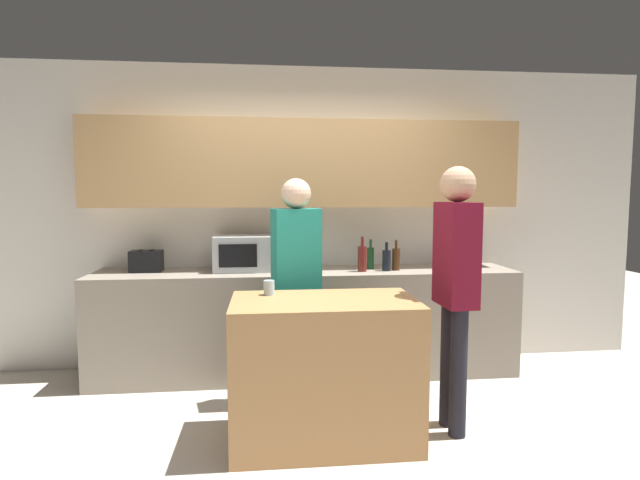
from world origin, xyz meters
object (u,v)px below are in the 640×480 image
object	(u,v)px
bottle_0	(362,258)
person_center	(456,275)
potted_plant	(464,245)
bottle_1	(370,258)
toaster	(146,261)
bottle_2	(386,260)
person_left	(296,271)
microwave	(245,253)
cup_0	(269,288)
bottle_3	(396,259)

from	to	relation	value
bottle_0	person_center	xyz separation A→B (m)	(0.41, -1.07, 0.02)
bottle_0	person_center	world-z (taller)	person_center
potted_plant	bottle_1	world-z (taller)	potted_plant
person_center	toaster	bearing A→B (deg)	59.00
toaster	bottle_2	world-z (taller)	bottle_2
bottle_1	person_left	size ratio (longest dim) A/B	0.16
microwave	bottle_1	world-z (taller)	microwave
microwave	bottle_0	xyz separation A→B (m)	(0.99, -0.17, -0.04)
microwave	person_center	xyz separation A→B (m)	(1.40, -1.24, -0.01)
bottle_1	cup_0	world-z (taller)	bottle_1
toaster	bottle_3	bearing A→B (deg)	-3.65
cup_0	bottle_2	bearing A→B (deg)	42.79
bottle_0	person_center	distance (m)	1.14
person_left	bottle_2	bearing A→B (deg)	-160.73
bottle_3	bottle_0	bearing A→B (deg)	-172.95
toaster	person_center	distance (m)	2.55
potted_plant	bottle_0	world-z (taller)	potted_plant
potted_plant	cup_0	size ratio (longest dim) A/B	4.12
bottle_1	bottle_3	size ratio (longest dim) A/B	1.01
bottle_2	bottle_0	bearing A→B (deg)	-176.94
microwave	toaster	xyz separation A→B (m)	(-0.83, 0.00, -0.06)
toaster	bottle_2	bearing A→B (deg)	-4.55
microwave	person_center	bearing A→B (deg)	-41.41
microwave	bottle_1	xyz separation A→B (m)	(1.09, -0.05, -0.05)
bottle_2	cup_0	xyz separation A→B (m)	(-1.00, -0.93, -0.05)
potted_plant	cup_0	xyz separation A→B (m)	(-1.76, -1.09, -0.15)
toaster	bottle_3	distance (m)	2.13
toaster	cup_0	world-z (taller)	toaster
bottle_2	bottle_3	bearing A→B (deg)	16.03
person_left	person_center	world-z (taller)	person_center
potted_plant	bottle_1	distance (m)	0.88
potted_plant	bottle_1	xyz separation A→B (m)	(-0.87, -0.05, -0.10)
potted_plant	bottle_3	distance (m)	0.69
toaster	bottle_0	size ratio (longest dim) A/B	0.88
bottle_0	bottle_1	distance (m)	0.16
bottle_0	toaster	bearing A→B (deg)	174.57
toaster	bottle_0	xyz separation A→B (m)	(1.82, -0.17, 0.02)
microwave	cup_0	world-z (taller)	microwave
bottle_3	person_left	size ratio (longest dim) A/B	0.16
bottle_0	bottle_1	bearing A→B (deg)	52.02
microwave	potted_plant	distance (m)	1.96
cup_0	person_center	world-z (taller)	person_center
bottle_3	person_left	xyz separation A→B (m)	(-0.89, -0.54, -0.01)
bottle_1	bottle_2	distance (m)	0.16
bottle_2	potted_plant	bearing A→B (deg)	12.08
microwave	cup_0	size ratio (longest dim) A/B	5.43
bottle_0	bottle_3	world-z (taller)	bottle_0
microwave	toaster	bearing A→B (deg)	179.89
toaster	bottle_1	distance (m)	1.92
microwave	person_left	size ratio (longest dim) A/B	0.31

